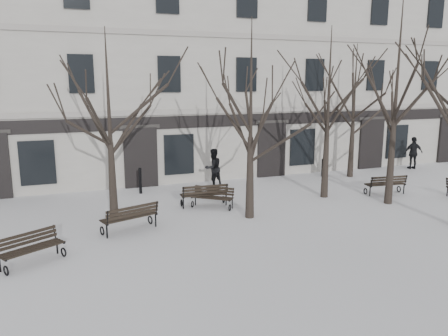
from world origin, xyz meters
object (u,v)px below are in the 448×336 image
bench_1 (130,217)px  bench_4 (204,194)px  bench_0 (31,247)px  bench_2 (386,184)px  tree_1 (251,96)px  tree_2 (398,76)px  bench_3 (213,197)px

bench_1 → bench_4: bench_1 is taller
bench_0 → bench_2: (14.68, 2.73, 0.02)m
tree_1 → bench_1: size_ratio=3.57×
tree_2 → bench_0: size_ratio=4.65×
tree_2 → bench_3: 8.86m
bench_2 → bench_1: bearing=11.9°
tree_2 → bench_4: size_ratio=4.33×
bench_3 → bench_4: bearing=169.7°
bench_3 → bench_4: bench_4 is taller
tree_2 → bench_3: bearing=164.6°
bench_0 → bench_4: size_ratio=0.93×
tree_1 → bench_3: tree_1 is taller
bench_2 → bench_4: 8.40m
tree_2 → bench_1: size_ratio=4.14×
bench_1 → bench_2: bearing=165.8°
bench_3 → bench_1: bearing=-115.8°
bench_0 → tree_1: bearing=-16.5°
tree_1 → bench_0: tree_1 is taller
bench_0 → bench_3: 7.47m
bench_0 → bench_3: bearing=-2.0°
tree_2 → tree_1: bearing=177.6°
bench_0 → bench_2: bench_2 is taller
tree_1 → tree_2: size_ratio=0.86×
bench_1 → bench_3: bench_1 is taller
tree_1 → bench_3: 4.52m
tree_2 → bench_1: 11.75m
bench_0 → bench_1: (3.03, 1.74, 0.05)m
tree_2 → bench_3: tree_2 is taller
bench_2 → bench_4: size_ratio=0.97×
bench_1 → bench_3: size_ratio=1.21×
bench_0 → bench_4: 7.39m
tree_1 → bench_3: size_ratio=4.34×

